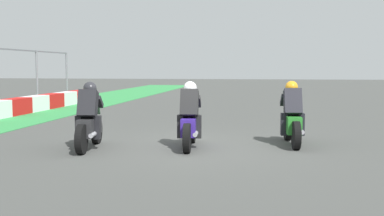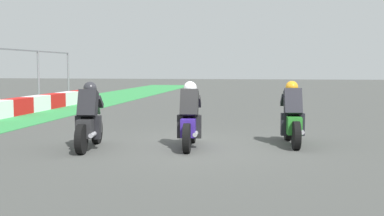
# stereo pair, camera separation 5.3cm
# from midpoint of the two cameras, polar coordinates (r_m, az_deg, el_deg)

# --- Properties ---
(ground_plane) EXTENTS (120.00, 120.00, 0.00)m
(ground_plane) POSITION_cam_midpoint_polar(r_m,az_deg,el_deg) (11.03, 0.18, -4.65)
(ground_plane) COLOR #434442
(rider_lane_a) EXTENTS (2.04, 0.56, 1.51)m
(rider_lane_a) POSITION_cam_midpoint_polar(r_m,az_deg,el_deg) (11.46, 11.74, -1.24)
(rider_lane_a) COLOR black
(rider_lane_a) RESTS_ON ground_plane
(rider_lane_b) EXTENTS (2.04, 0.55, 1.51)m
(rider_lane_b) POSITION_cam_midpoint_polar(r_m,az_deg,el_deg) (10.83, -0.40, -1.50)
(rider_lane_b) COLOR black
(rider_lane_b) RESTS_ON ground_plane
(rider_lane_c) EXTENTS (2.04, 0.58, 1.51)m
(rider_lane_c) POSITION_cam_midpoint_polar(r_m,az_deg,el_deg) (10.92, -12.33, -1.56)
(rider_lane_c) COLOR black
(rider_lane_c) RESTS_ON ground_plane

